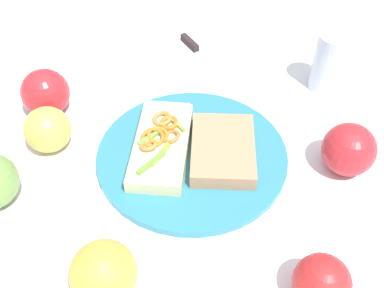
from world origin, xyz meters
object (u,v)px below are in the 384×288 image
at_px(apple_1, 349,150).
at_px(apple_2, 45,93).
at_px(drinking_glass, 329,62).
at_px(plate, 192,155).
at_px(sandwich, 161,143).
at_px(apple_4, 48,130).
at_px(apple_5, 322,282).
at_px(knife, 193,46).
at_px(bread_slice_side, 223,149).
at_px(apple_3, 103,273).

xyz_separation_m(apple_1, apple_2, (-0.46, -0.22, 0.00)).
bearing_deg(drinking_glass, apple_2, -131.09).
height_order(plate, sandwich, sandwich).
bearing_deg(apple_4, drinking_glass, 59.22).
distance_m(apple_2, apple_4, 0.09).
height_order(apple_5, knife, apple_5).
xyz_separation_m(apple_1, drinking_glass, (-0.13, 0.16, 0.01)).
bearing_deg(apple_4, bread_slice_side, 34.49).
relative_size(plate, apple_1, 3.69).
relative_size(apple_4, apple_5, 1.06).
bearing_deg(apple_1, apple_5, -70.10).
bearing_deg(knife, apple_4, -70.12).
relative_size(apple_2, knife, 0.69).
height_order(plate, apple_4, apple_4).
bearing_deg(apple_5, sandwich, 171.06).
xyz_separation_m(sandwich, bread_slice_side, (0.08, 0.06, -0.00)).
distance_m(plate, apple_3, 0.26).
relative_size(bread_slice_side, apple_3, 1.72).
bearing_deg(plate, apple_2, -163.54).
bearing_deg(apple_2, sandwich, 12.59).
relative_size(sandwich, apple_3, 2.38).
distance_m(apple_4, knife, 0.37).
xyz_separation_m(apple_3, knife, (-0.27, 0.48, -0.04)).
bearing_deg(apple_5, apple_4, -173.42).
distance_m(drinking_glass, knife, 0.28).
distance_m(bread_slice_side, apple_2, 0.33).
bearing_deg(plate, apple_1, 35.81).
distance_m(apple_1, drinking_glass, 0.21).
relative_size(apple_2, apple_4, 1.11).
distance_m(apple_5, drinking_glass, 0.44).
height_order(apple_5, drinking_glass, drinking_glass).
distance_m(sandwich, drinking_glass, 0.35).
height_order(apple_4, apple_5, apple_4).
height_order(apple_2, knife, apple_2).
relative_size(apple_3, drinking_glass, 0.74).
xyz_separation_m(plate, apple_5, (0.27, -0.08, 0.03)).
relative_size(bread_slice_side, apple_1, 1.72).
bearing_deg(apple_3, apple_5, 38.97).
bearing_deg(plate, drinking_glass, 77.60).
relative_size(plate, apple_5, 4.31).
height_order(apple_3, apple_5, apple_3).
height_order(plate, apple_1, apple_1).
distance_m(sandwich, knife, 0.31).
bearing_deg(apple_4, sandwich, 34.05).
bearing_deg(knife, apple_3, -42.19).
xyz_separation_m(apple_4, knife, (-0.01, 0.37, -0.03)).
bearing_deg(apple_2, bread_slice_side, 19.26).
height_order(sandwich, bread_slice_side, sandwich).
xyz_separation_m(apple_5, drinking_glass, (-0.21, 0.38, 0.02)).
relative_size(apple_5, knife, 0.58).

